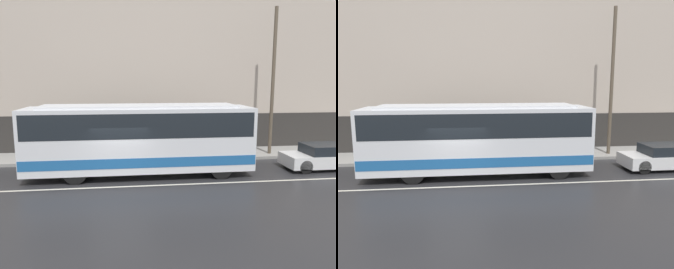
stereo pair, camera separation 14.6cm
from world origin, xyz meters
TOP-DOWN VIEW (x-y plane):
  - ground_plane at (0.00, 0.00)m, footprint 60.00×60.00m
  - sidewalk at (0.00, 5.43)m, footprint 60.00×2.86m
  - building_facade at (0.00, 7.01)m, footprint 60.00×0.35m
  - lane_stripe at (0.00, 0.00)m, footprint 54.00×0.14m
  - transit_bus at (0.94, 1.72)m, footprint 10.63×2.48m
  - sedan_white_front at (10.58, 1.72)m, footprint 4.53×1.79m
  - utility_pole_near at (8.86, 4.79)m, footprint 0.20×0.20m
  - pedestrian_waiting at (-0.85, 6.10)m, footprint 0.36×0.36m

SIDE VIEW (x-z plane):
  - ground_plane at x=0.00m, z-range 0.00..0.00m
  - lane_stripe at x=0.00m, z-range 0.00..0.01m
  - sidewalk at x=0.00m, z-range 0.00..0.17m
  - sedan_white_front at x=10.58m, z-range -0.03..1.26m
  - pedestrian_waiting at x=-0.85m, z-range 0.10..1.68m
  - transit_bus at x=0.94m, z-range 0.21..3.61m
  - utility_pole_near at x=8.86m, z-range 0.17..8.66m
  - building_facade at x=0.00m, z-range -0.17..9.42m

